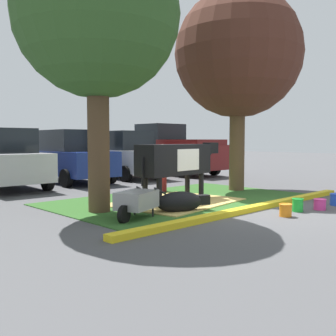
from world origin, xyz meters
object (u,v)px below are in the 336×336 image
Objects in this scene: calf_lying at (181,202)px; bucket_orange at (286,210)px; hatchback_white at (123,155)px; pickup_truck_maroon at (172,151)px; bucket_blue at (336,199)px; sedan_blue at (70,157)px; cow_holstein at (177,160)px; person_handler at (163,167)px; wheelbarrow at (136,201)px; bucket_pink at (320,204)px; bucket_green at (298,205)px; sedan_silver at (3,159)px; shade_tree_right at (238,55)px; shade_tree_left at (97,16)px.

calf_lying is 4.70× the size of bucket_orange.
pickup_truck_maroon is (2.87, -0.06, 0.13)m from hatchback_white.
bucket_blue is 9.70m from sedan_blue.
cow_holstein reaches higher than person_handler.
wheelbarrow is 0.29× the size of pickup_truck_maroon.
calf_lying reaches higher than bucket_orange.
calf_lying is 4.42× the size of bucket_pink.
bucket_green is (-0.10, -4.63, -0.65)m from person_handler.
bucket_blue is at bearing -63.07° from sedan_silver.
pickup_truck_maroon is at bearing -0.64° from sedan_blue.
hatchback_white is at bearing 81.20° from bucket_pink.
bucket_orange is 0.92× the size of bucket_green.
bucket_pink is at bearing -84.10° from person_handler.
calf_lying is (-1.10, -1.21, -0.87)m from cow_holstein.
sedan_blue and hatchback_white have the same top height.
wheelbarrow reaches higher than bucket_orange.
sedan_blue is (1.48, 7.42, 0.75)m from calf_lying.
bucket_green is at bearing -122.69° from shade_tree_right.
bucket_pink is at bearing -114.76° from pickup_truck_maroon.
sedan_silver reaches higher than bucket_green.
sedan_silver is 2.66m from sedan_blue.
sedan_blue is at bearing 88.75° from bucket_orange.
shade_tree_left is at bearing 136.80° from bucket_green.
sedan_blue is at bearing 4.99° from sedan_silver.
bucket_pink is at bearing -6.05° from bucket_orange.
shade_tree_right reaches higher than bucket_orange.
person_handler is at bearing 88.81° from bucket_green.
wheelbarrow is 3.20m from bucket_orange.
shade_tree_right reaches higher than sedan_blue.
pickup_truck_maroon is (8.13, 7.24, 0.73)m from wheelbarrow.
cow_holstein is 0.70× the size of hatchback_white.
person_handler reaches higher than bucket_pink.
shade_tree_left is 6.18m from bucket_green.
shade_tree_left is 6.65m from bucket_pink.
cow_holstein is 2.65m from wheelbarrow.
calf_lying is 1.22m from wheelbarrow.
bucket_pink is (0.60, -0.24, -0.03)m from bucket_green.
shade_tree_left is 5.89m from bucket_orange.
bucket_orange is at bearing -51.15° from shade_tree_left.
hatchback_white is (1.46, 9.44, 0.85)m from bucket_pink.
person_handler is (3.40, 1.53, -3.56)m from shade_tree_left.
bucket_green is (-2.07, -3.23, -4.18)m from shade_tree_right.
person_handler is 0.34× the size of sedan_silver.
bucket_green is at bearing -102.63° from hatchback_white.
bucket_orange is at bearing -121.43° from pickup_truck_maroon.
bucket_orange is 10.87m from pickup_truck_maroon.
sedan_blue is (2.78, 6.10, -3.38)m from shade_tree_left.
bucket_blue is (4.72, -2.15, -0.23)m from wheelbarrow.
person_handler is 4.94× the size of bucket_green.
shade_tree_left is 1.99× the size of cow_holstein.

